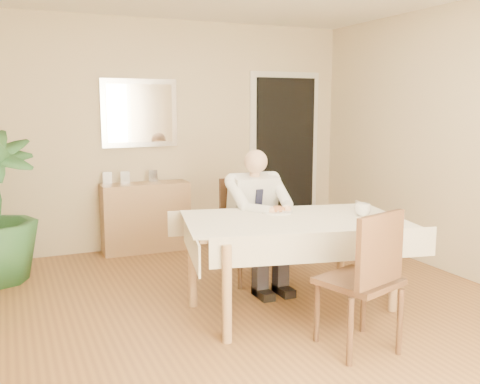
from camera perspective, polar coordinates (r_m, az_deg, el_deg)
name	(u,v)px	position (r m, az deg, el deg)	size (l,w,h in m)	color
room	(259,152)	(3.93, 2.06, 4.29)	(5.00, 5.02, 2.60)	brown
doorway	(285,156)	(6.85, 4.78, 3.86)	(0.96, 0.07, 2.10)	silver
mirror	(140,113)	(6.16, -10.65, 8.26)	(0.86, 0.04, 0.76)	silver
dining_table	(293,229)	(4.28, 5.64, -3.91)	(1.93, 1.38, 0.75)	#96764D
chair_far	(247,222)	(5.08, 0.71, -3.23)	(0.45, 0.45, 0.96)	#3A2012
chair_near	(367,273)	(3.63, 13.41, -8.45)	(0.58, 0.59, 0.97)	#3A2012
seated_man	(260,212)	(4.79, 2.17, -2.18)	(0.48, 0.72, 1.24)	silver
plate	(277,212)	(4.47, 3.95, -2.12)	(0.26, 0.26, 0.02)	white
food	(277,209)	(4.46, 3.96, -1.84)	(0.14, 0.14, 0.06)	brown
knife	(285,211)	(4.43, 4.78, -2.00)	(0.01, 0.01, 0.13)	silver
fork	(276,211)	(4.39, 3.86, -2.08)	(0.01, 0.01, 0.13)	silver
coffee_mug	(363,210)	(4.44, 12.94, -1.84)	(0.13, 0.13, 0.10)	white
sideboard	(146,217)	(6.14, -10.01, -2.65)	(0.97, 0.33, 0.78)	#96764D
photo_frame_left	(107,178)	(6.05, -13.97, 1.44)	(0.10, 0.02, 0.14)	silver
photo_frame_center	(125,178)	(6.06, -12.17, 1.51)	(0.10, 0.02, 0.14)	silver
photo_frame_right	(153,176)	(6.13, -9.27, 1.69)	(0.10, 0.02, 0.14)	silver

